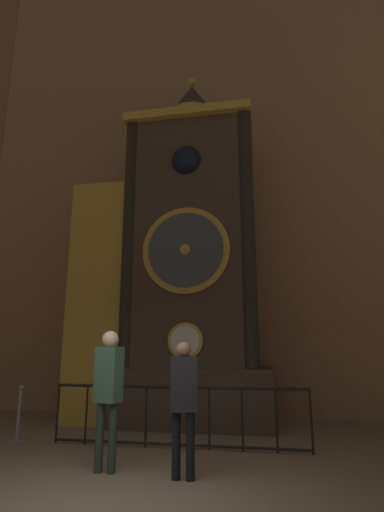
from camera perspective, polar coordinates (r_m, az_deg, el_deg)
cathedral_back_wall at (r=12.15m, az=0.37°, el=18.58°), size 24.00×0.32×15.92m
clock_tower at (r=9.19m, az=-2.68°, el=-1.34°), size 4.47×1.79×8.33m
railing_fence at (r=7.04m, az=-2.13°, el=-21.52°), size 4.28×0.05×0.97m
visitor_near at (r=5.80m, az=-11.86°, el=-17.45°), size 0.39×0.30×1.81m
visitor_far at (r=5.40m, az=-1.23°, el=-19.20°), size 0.38×0.30×1.66m
stanchion_post at (r=8.20m, az=-23.61°, el=-21.00°), size 0.28×0.28×0.94m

